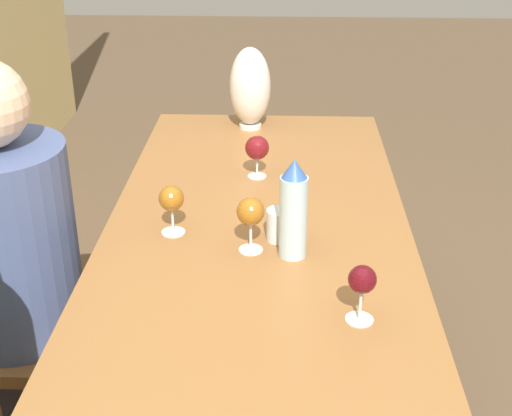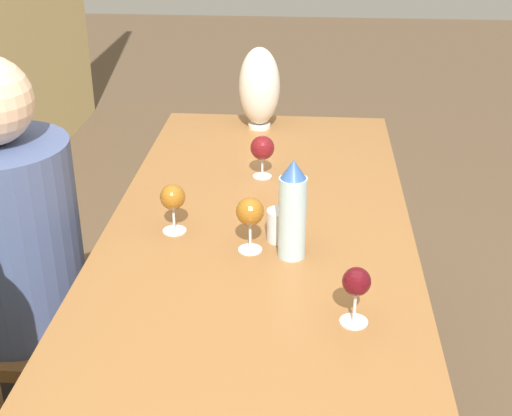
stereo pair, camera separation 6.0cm
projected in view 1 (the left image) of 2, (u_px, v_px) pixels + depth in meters
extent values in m
cube|color=#936033|center=(252.00, 302.00, 1.61)|extent=(2.48, 0.81, 0.04)
cylinder|color=#936033|center=(343.00, 223.00, 2.79)|extent=(0.07, 0.07, 0.72)
cylinder|color=#936033|center=(188.00, 220.00, 2.81)|extent=(0.07, 0.07, 0.72)
cylinder|color=#ADCCD6|center=(293.00, 217.00, 1.71)|extent=(0.07, 0.07, 0.21)
cone|color=#33599E|center=(294.00, 169.00, 1.66)|extent=(0.06, 0.06, 0.05)
cylinder|color=silver|center=(280.00, 225.00, 1.81)|extent=(0.07, 0.07, 0.08)
cylinder|color=silver|center=(250.00, 126.00, 2.59)|extent=(0.08, 0.08, 0.01)
ellipsoid|color=silver|center=(250.00, 86.00, 2.52)|extent=(0.15, 0.15, 0.28)
cylinder|color=silver|center=(257.00, 176.00, 2.19)|extent=(0.06, 0.06, 0.00)
cylinder|color=silver|center=(257.00, 167.00, 2.18)|extent=(0.01, 0.01, 0.06)
sphere|color=maroon|center=(257.00, 148.00, 2.15)|extent=(0.07, 0.07, 0.07)
cylinder|color=silver|center=(173.00, 232.00, 1.86)|extent=(0.06, 0.06, 0.00)
cylinder|color=silver|center=(173.00, 220.00, 1.85)|extent=(0.01, 0.01, 0.07)
sphere|color=#995B19|center=(171.00, 198.00, 1.82)|extent=(0.07, 0.07, 0.07)
cylinder|color=silver|center=(359.00, 319.00, 1.51)|extent=(0.06, 0.06, 0.00)
cylinder|color=silver|center=(360.00, 304.00, 1.49)|extent=(0.01, 0.01, 0.07)
sphere|color=#510C14|center=(362.00, 279.00, 1.47)|extent=(0.06, 0.06, 0.06)
cylinder|color=silver|center=(251.00, 250.00, 1.78)|extent=(0.06, 0.06, 0.00)
cylinder|color=silver|center=(251.00, 236.00, 1.76)|extent=(0.01, 0.01, 0.08)
sphere|color=#995B19|center=(251.00, 212.00, 1.73)|extent=(0.07, 0.07, 0.07)
cube|color=brown|center=(23.00, 332.00, 2.05)|extent=(0.44, 0.44, 0.04)
cylinder|color=brown|center=(110.00, 354.00, 2.31)|extent=(0.04, 0.04, 0.40)
cube|color=#2D2D38|center=(54.00, 387.00, 2.13)|extent=(0.28, 0.21, 0.44)
cylinder|color=#475684|center=(7.00, 243.00, 1.92)|extent=(0.37, 0.37, 0.55)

